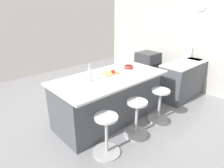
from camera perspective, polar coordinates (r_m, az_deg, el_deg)
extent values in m
plane|color=gray|center=(4.15, -2.09, -9.35)|extent=(7.25, 7.25, 0.00)
cube|color=beige|center=(5.81, 19.62, 12.66)|extent=(0.12, 5.23, 2.67)
cylinder|color=white|center=(5.47, 25.40, 20.64)|extent=(0.03, 0.28, 0.28)
cube|color=#4C5156|center=(5.45, 22.18, 1.93)|extent=(2.08, 0.60, 0.88)
cube|color=silver|center=(5.32, 22.88, 6.51)|extent=(2.08, 0.60, 0.03)
cube|color=#38383D|center=(5.57, 23.98, 6.47)|extent=(0.44, 0.36, 0.12)
cylinder|color=#B7B7BC|center=(5.58, 22.90, 8.80)|extent=(0.02, 0.02, 0.28)
cube|color=#38383D|center=(6.12, 10.56, 5.32)|extent=(0.60, 0.60, 0.88)
cube|color=black|center=(5.96, 12.86, 4.25)|extent=(0.44, 0.01, 0.32)
cube|color=#4C5156|center=(3.82, -1.02, -4.47)|extent=(2.16, 0.92, 0.91)
cube|color=silver|center=(3.60, -0.54, 2.02)|extent=(2.22, 1.12, 0.04)
cylinder|color=#B7B7BC|center=(4.09, 13.63, -10.27)|extent=(0.44, 0.44, 0.03)
cylinder|color=#B7B7BC|center=(3.94, 14.04, -6.40)|extent=(0.05, 0.05, 0.62)
cylinder|color=silver|center=(3.80, 14.49, -2.03)|extent=(0.36, 0.36, 0.04)
cylinder|color=#B7B7BC|center=(3.62, 7.09, -14.55)|extent=(0.44, 0.44, 0.03)
cylinder|color=#B7B7BC|center=(3.44, 7.33, -10.35)|extent=(0.05, 0.05, 0.62)
cylinder|color=silver|center=(3.28, 7.61, -5.49)|extent=(0.36, 0.36, 0.04)
cylinder|color=#B7B7BC|center=(3.22, -1.62, -19.72)|extent=(0.44, 0.44, 0.03)
cylinder|color=#B7B7BC|center=(3.02, -1.69, -15.28)|extent=(0.05, 0.05, 0.62)
cylinder|color=silver|center=(2.84, -1.76, -9.99)|extent=(0.36, 0.36, 0.04)
cube|color=tan|center=(3.74, -0.61, 3.28)|extent=(0.36, 0.24, 0.02)
sphere|color=red|center=(3.70, 0.28, 3.79)|extent=(0.07, 0.07, 0.07)
cylinder|color=silver|center=(3.36, -6.69, 2.71)|extent=(0.06, 0.06, 0.22)
cylinder|color=silver|center=(3.31, -6.80, 5.16)|extent=(0.03, 0.03, 0.08)
cylinder|color=#B7B7BC|center=(3.30, -6.84, 5.90)|extent=(0.03, 0.03, 0.02)
cylinder|color=#993833|center=(4.07, 5.03, 5.12)|extent=(0.19, 0.19, 0.07)
cylinder|color=#4C1C19|center=(4.06, 5.04, 5.32)|extent=(0.15, 0.15, 0.04)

